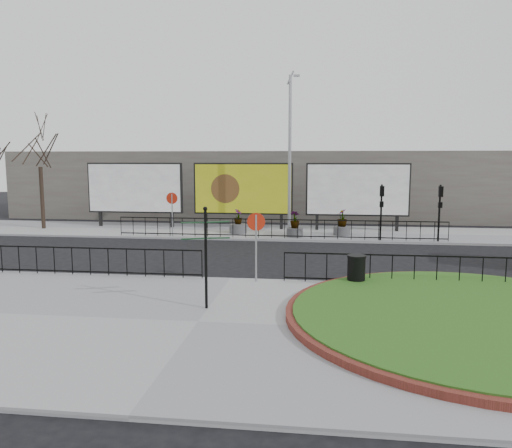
% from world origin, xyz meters
% --- Properties ---
extents(ground, '(90.00, 90.00, 0.00)m').
position_xyz_m(ground, '(0.00, 0.00, 0.00)').
color(ground, black).
rests_on(ground, ground).
extents(pavement_near, '(30.00, 10.00, 0.12)m').
position_xyz_m(pavement_near, '(0.00, -5.00, 0.06)').
color(pavement_near, gray).
rests_on(pavement_near, ground).
extents(pavement_far, '(44.00, 6.00, 0.12)m').
position_xyz_m(pavement_far, '(0.00, 12.00, 0.06)').
color(pavement_far, gray).
rests_on(pavement_far, ground).
extents(brick_edge, '(10.40, 10.40, 0.18)m').
position_xyz_m(brick_edge, '(7.50, -4.00, 0.21)').
color(brick_edge, maroon).
rests_on(brick_edge, pavement_near).
extents(grass_lawn, '(10.00, 10.00, 0.22)m').
position_xyz_m(grass_lawn, '(7.50, -4.00, 0.23)').
color(grass_lawn, '#1E4713').
rests_on(grass_lawn, pavement_near).
extents(railing_near_left, '(10.00, 0.10, 1.10)m').
position_xyz_m(railing_near_left, '(-6.00, -0.30, 0.67)').
color(railing_near_left, black).
rests_on(railing_near_left, pavement_near).
extents(railing_near_right, '(9.00, 0.10, 1.10)m').
position_xyz_m(railing_near_right, '(6.50, -0.30, 0.67)').
color(railing_near_right, black).
rests_on(railing_near_right, pavement_near).
extents(railing_far, '(18.00, 0.10, 1.10)m').
position_xyz_m(railing_far, '(1.00, 9.30, 0.67)').
color(railing_far, black).
rests_on(railing_far, pavement_far).
extents(speed_sign_far, '(0.64, 0.07, 2.47)m').
position_xyz_m(speed_sign_far, '(-5.00, 9.40, 1.92)').
color(speed_sign_far, gray).
rests_on(speed_sign_far, pavement_far).
extents(speed_sign_near, '(0.64, 0.07, 2.47)m').
position_xyz_m(speed_sign_near, '(1.00, -0.40, 1.92)').
color(speed_sign_near, gray).
rests_on(speed_sign_near, pavement_near).
extents(billboard_left, '(6.20, 0.31, 4.10)m').
position_xyz_m(billboard_left, '(-8.50, 12.97, 2.60)').
color(billboard_left, black).
rests_on(billboard_left, pavement_far).
extents(billboard_mid, '(6.20, 0.31, 4.10)m').
position_xyz_m(billboard_mid, '(-1.50, 12.97, 2.60)').
color(billboard_mid, black).
rests_on(billboard_mid, pavement_far).
extents(billboard_right, '(6.20, 0.31, 4.10)m').
position_xyz_m(billboard_right, '(5.50, 12.97, 2.60)').
color(billboard_right, black).
rests_on(billboard_right, pavement_far).
extents(lamp_post, '(0.74, 0.18, 9.23)m').
position_xyz_m(lamp_post, '(1.51, 11.00, 4.83)').
color(lamp_post, gray).
rests_on(lamp_post, pavement_far).
extents(signal_pole_a, '(0.22, 0.26, 3.00)m').
position_xyz_m(signal_pole_a, '(6.50, 9.34, 2.10)').
color(signal_pole_a, black).
rests_on(signal_pole_a, pavement_far).
extents(signal_pole_b, '(0.22, 0.26, 3.00)m').
position_xyz_m(signal_pole_b, '(9.50, 9.34, 2.10)').
color(signal_pole_b, black).
rests_on(signal_pole_b, pavement_far).
extents(tree_left, '(2.00, 2.00, 7.00)m').
position_xyz_m(tree_left, '(-14.00, 11.50, 3.62)').
color(tree_left, '#2D2119').
rests_on(tree_left, pavement_far).
extents(building_backdrop, '(40.00, 10.00, 5.00)m').
position_xyz_m(building_backdrop, '(0.00, 22.00, 2.50)').
color(building_backdrop, '#625F56').
rests_on(building_backdrop, ground).
extents(fingerpost_sign, '(1.39, 0.64, 3.00)m').
position_xyz_m(fingerpost_sign, '(-0.05, -3.78, 1.93)').
color(fingerpost_sign, black).
rests_on(fingerpost_sign, pavement_near).
extents(litter_bin, '(0.65, 0.65, 1.08)m').
position_xyz_m(litter_bin, '(4.50, -0.65, 0.67)').
color(litter_bin, black).
rests_on(litter_bin, pavement_near).
extents(planter_a, '(1.03, 1.03, 1.41)m').
position_xyz_m(planter_a, '(-1.50, 11.00, 0.58)').
color(planter_a, '#4C4C4F').
rests_on(planter_a, pavement_far).
extents(planter_b, '(0.93, 0.93, 1.47)m').
position_xyz_m(planter_b, '(1.88, 10.07, 0.67)').
color(planter_b, '#4C4C4F').
rests_on(planter_b, pavement_far).
extents(planter_c, '(0.96, 0.96, 1.51)m').
position_xyz_m(planter_c, '(4.54, 11.00, 0.68)').
color(planter_c, '#4C4C4F').
rests_on(planter_c, pavement_far).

